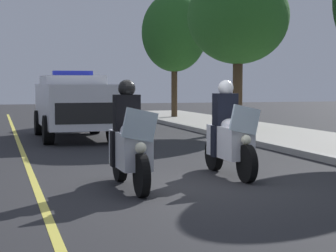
# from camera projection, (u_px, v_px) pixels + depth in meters

# --- Properties ---
(ground_plane) EXTENTS (80.00, 80.00, 0.00)m
(ground_plane) POSITION_uv_depth(u_px,v_px,m) (187.00, 186.00, 9.45)
(ground_plane) COLOR #28282B
(lane_stripe_center) EXTENTS (48.00, 0.12, 0.01)m
(lane_stripe_center) POSITION_uv_depth(u_px,v_px,m) (38.00, 193.00, 8.78)
(lane_stripe_center) COLOR #E0D14C
(lane_stripe_center) RESTS_ON ground
(police_motorcycle_lead_left) EXTENTS (2.14, 0.56, 1.72)m
(police_motorcycle_lead_left) POSITION_uv_depth(u_px,v_px,m) (130.00, 144.00, 9.17)
(police_motorcycle_lead_left) COLOR black
(police_motorcycle_lead_left) RESTS_ON ground
(police_motorcycle_lead_right) EXTENTS (2.14, 0.56, 1.72)m
(police_motorcycle_lead_right) POSITION_uv_depth(u_px,v_px,m) (229.00, 137.00, 10.40)
(police_motorcycle_lead_right) COLOR black
(police_motorcycle_lead_right) RESTS_ON ground
(police_suv) EXTENTS (4.92, 2.11, 2.05)m
(police_suv) POSITION_uv_depth(u_px,v_px,m) (73.00, 103.00, 17.59)
(police_suv) COLOR silver
(police_suv) RESTS_ON ground
(tree_far_back) EXTENTS (3.47, 3.47, 5.45)m
(tree_far_back) POSITION_uv_depth(u_px,v_px,m) (238.00, 17.00, 19.79)
(tree_far_back) COLOR #42301E
(tree_far_back) RESTS_ON sidewalk_strip
(tree_behind_suv) EXTENTS (3.10, 3.10, 5.85)m
(tree_behind_suv) POSITION_uv_depth(u_px,v_px,m) (174.00, 33.00, 27.47)
(tree_behind_suv) COLOR #42301E
(tree_behind_suv) RESTS_ON sidewalk_strip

